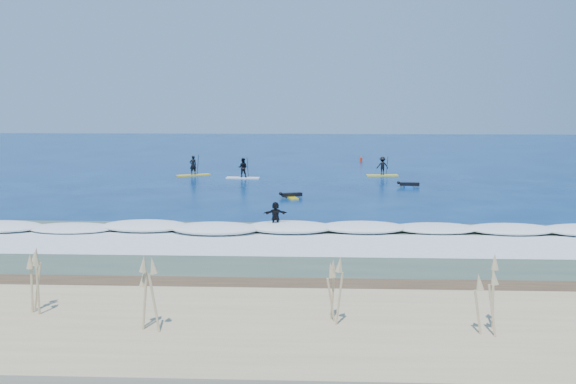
{
  "coord_description": "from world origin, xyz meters",
  "views": [
    {
      "loc": [
        2.39,
        -44.11,
        7.35
      ],
      "look_at": [
        0.46,
        0.58,
        0.6
      ],
      "focal_mm": 40.0,
      "sensor_mm": 36.0,
      "label": 1
    }
  ],
  "objects_px": {
    "sup_paddler_left": "(193,168)",
    "wave_surfer": "(275,216)",
    "sup_paddler_right": "(382,167)",
    "prone_paddler_far": "(408,185)",
    "sup_paddler_center": "(243,170)",
    "prone_paddler_near": "(291,196)",
    "marker_buoy": "(361,159)"
  },
  "relations": [
    {
      "from": "sup_paddler_left",
      "to": "sup_paddler_right",
      "type": "distance_m",
      "value": 17.49
    },
    {
      "from": "sup_paddler_right",
      "to": "marker_buoy",
      "type": "distance_m",
      "value": 12.54
    },
    {
      "from": "marker_buoy",
      "to": "sup_paddler_right",
      "type": "bearing_deg",
      "value": -85.03
    },
    {
      "from": "sup_paddler_left",
      "to": "sup_paddler_right",
      "type": "bearing_deg",
      "value": -24.3
    },
    {
      "from": "prone_paddler_near",
      "to": "wave_surfer",
      "type": "bearing_deg",
      "value": 159.2
    },
    {
      "from": "sup_paddler_center",
      "to": "marker_buoy",
      "type": "relative_size",
      "value": 4.29
    },
    {
      "from": "sup_paddler_right",
      "to": "wave_surfer",
      "type": "height_order",
      "value": "sup_paddler_right"
    },
    {
      "from": "sup_paddler_left",
      "to": "wave_surfer",
      "type": "xyz_separation_m",
      "value": [
        9.15,
        -24.24,
        0.17
      ]
    },
    {
      "from": "sup_paddler_center",
      "to": "wave_surfer",
      "type": "bearing_deg",
      "value": -74.04
    },
    {
      "from": "sup_paddler_center",
      "to": "prone_paddler_near",
      "type": "height_order",
      "value": "sup_paddler_center"
    },
    {
      "from": "wave_surfer",
      "to": "marker_buoy",
      "type": "xyz_separation_m",
      "value": [
        7.25,
        37.33,
        -0.54
      ]
    },
    {
      "from": "sup_paddler_left",
      "to": "wave_surfer",
      "type": "relative_size",
      "value": 1.44
    },
    {
      "from": "prone_paddler_far",
      "to": "wave_surfer",
      "type": "bearing_deg",
      "value": 155.15
    },
    {
      "from": "prone_paddler_far",
      "to": "sup_paddler_center",
      "type": "bearing_deg",
      "value": 74.94
    },
    {
      "from": "sup_paddler_center",
      "to": "prone_paddler_near",
      "type": "relative_size",
      "value": 1.36
    },
    {
      "from": "sup_paddler_center",
      "to": "wave_surfer",
      "type": "distance_m",
      "value": 22.89
    },
    {
      "from": "sup_paddler_left",
      "to": "prone_paddler_far",
      "type": "distance_m",
      "value": 19.97
    },
    {
      "from": "wave_surfer",
      "to": "sup_paddler_center",
      "type": "bearing_deg",
      "value": 93.42
    },
    {
      "from": "wave_surfer",
      "to": "sup_paddler_right",
      "type": "bearing_deg",
      "value": 63.99
    },
    {
      "from": "prone_paddler_near",
      "to": "marker_buoy",
      "type": "bearing_deg",
      "value": -34.05
    },
    {
      "from": "prone_paddler_near",
      "to": "marker_buoy",
      "type": "distance_m",
      "value": 26.52
    },
    {
      "from": "sup_paddler_center",
      "to": "sup_paddler_right",
      "type": "relative_size",
      "value": 1.03
    },
    {
      "from": "sup_paddler_right",
      "to": "marker_buoy",
      "type": "xyz_separation_m",
      "value": [
        -1.09,
        12.48,
        -0.48
      ]
    },
    {
      "from": "sup_paddler_center",
      "to": "sup_paddler_left",
      "type": "bearing_deg",
      "value": 165.05
    },
    {
      "from": "marker_buoy",
      "to": "wave_surfer",
      "type": "bearing_deg",
      "value": -100.99
    },
    {
      "from": "wave_surfer",
      "to": "prone_paddler_near",
      "type": "bearing_deg",
      "value": 80.74
    },
    {
      "from": "marker_buoy",
      "to": "sup_paddler_center",
      "type": "bearing_deg",
      "value": -127.94
    },
    {
      "from": "sup_paddler_left",
      "to": "prone_paddler_far",
      "type": "bearing_deg",
      "value": -45.56
    },
    {
      "from": "prone_paddler_near",
      "to": "sup_paddler_left",
      "type": "bearing_deg",
      "value": 18.22
    },
    {
      "from": "wave_surfer",
      "to": "marker_buoy",
      "type": "height_order",
      "value": "wave_surfer"
    },
    {
      "from": "sup_paddler_center",
      "to": "prone_paddler_far",
      "type": "relative_size",
      "value": 1.32
    },
    {
      "from": "prone_paddler_near",
      "to": "sup_paddler_center",
      "type": "bearing_deg",
      "value": 4.55
    }
  ]
}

